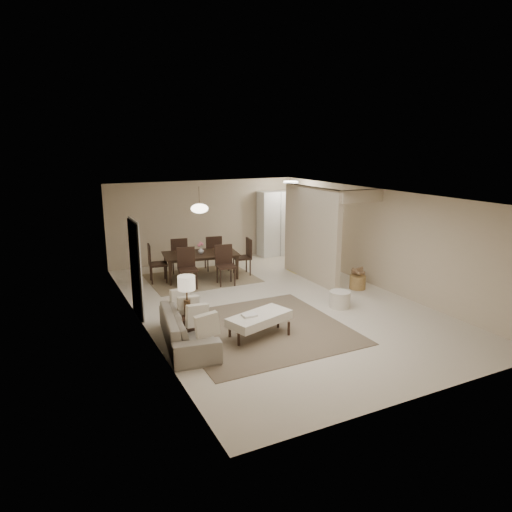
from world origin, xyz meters
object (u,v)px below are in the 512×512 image
ottoman_bench (259,319)px  side_table (188,328)px  pantry_cabinet (277,223)px  dining_table (201,266)px  sofa (188,328)px  round_pouf (340,299)px  wicker_basket (358,282)px

ottoman_bench → side_table: (-1.26, 0.45, -0.12)m
pantry_cabinet → dining_table: 3.59m
ottoman_bench → dining_table: bearing=67.7°
sofa → side_table: 0.17m
side_table → round_pouf: size_ratio=1.03×
round_pouf → sofa: bearing=-174.6°
ottoman_bench → round_pouf: size_ratio=2.90×
dining_table → wicker_basket: bearing=-30.7°
ottoman_bench → dining_table: dining_table is taller
pantry_cabinet → side_table: pantry_cabinet is taller
side_table → wicker_basket: 4.95m
round_pouf → wicker_basket: size_ratio=1.17×
pantry_cabinet → wicker_basket: 4.24m
sofa → side_table: sofa is taller
pantry_cabinet → dining_table: pantry_cabinet is taller
ottoman_bench → round_pouf: 2.44m
wicker_basket → round_pouf: bearing=-143.3°
pantry_cabinet → wicker_basket: size_ratio=5.21×
ottoman_bench → dining_table: (0.32, 4.17, -0.01)m
side_table → dining_table: size_ratio=0.25×
side_table → wicker_basket: side_table is taller
round_pouf → wicker_basket: 1.52m
side_table → sofa: bearing=-108.3°
ottoman_bench → round_pouf: (2.34, 0.64, -0.18)m
side_table → round_pouf: side_table is taller
pantry_cabinet → ottoman_bench: 6.72m
side_table → round_pouf: (3.60, 0.19, -0.06)m
sofa → round_pouf: (3.65, 0.34, -0.12)m
sofa → wicker_basket: sofa is taller
pantry_cabinet → sofa: bearing=-131.6°
pantry_cabinet → round_pouf: 5.26m
ottoman_bench → sofa: bearing=149.2°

